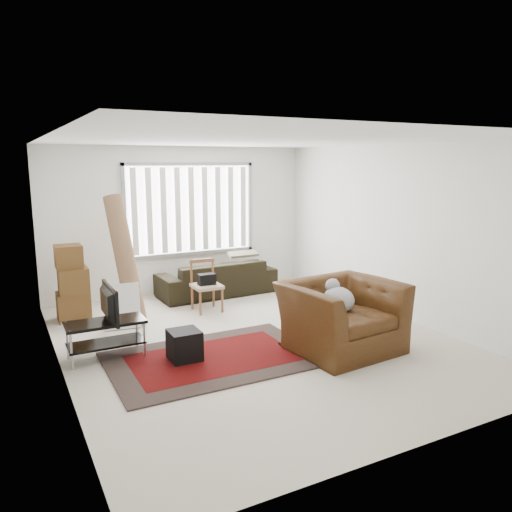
{
  "coord_description": "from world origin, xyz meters",
  "views": [
    {
      "loc": [
        -3.04,
        -5.82,
        2.42
      ],
      "look_at": [
        0.33,
        0.59,
        1.05
      ],
      "focal_mm": 35.0,
      "sensor_mm": 36.0,
      "label": 1
    }
  ],
  "objects_px": {
    "tv_stand": "(106,331)",
    "moving_boxes": "(72,285)",
    "side_chair": "(206,283)",
    "armchair": "(342,312)",
    "sofa": "(217,273)"
  },
  "relations": [
    {
      "from": "tv_stand",
      "to": "moving_boxes",
      "type": "xyz_separation_m",
      "value": [
        -0.13,
        1.82,
        0.2
      ]
    },
    {
      "from": "moving_boxes",
      "to": "sofa",
      "type": "bearing_deg",
      "value": 7.83
    },
    {
      "from": "sofa",
      "to": "armchair",
      "type": "xyz_separation_m",
      "value": [
        0.34,
        -3.3,
        0.1
      ]
    },
    {
      "from": "armchair",
      "to": "sofa",
      "type": "bearing_deg",
      "value": 90.67
    },
    {
      "from": "moving_boxes",
      "to": "sofa",
      "type": "height_order",
      "value": "moving_boxes"
    },
    {
      "from": "side_chair",
      "to": "armchair",
      "type": "height_order",
      "value": "armchair"
    },
    {
      "from": "tv_stand",
      "to": "moving_boxes",
      "type": "height_order",
      "value": "moving_boxes"
    },
    {
      "from": "armchair",
      "to": "tv_stand",
      "type": "bearing_deg",
      "value": 152.6
    },
    {
      "from": "moving_boxes",
      "to": "side_chair",
      "type": "xyz_separation_m",
      "value": [
        2.01,
        -0.51,
        -0.08
      ]
    },
    {
      "from": "sofa",
      "to": "side_chair",
      "type": "distance_m",
      "value": 1.03
    },
    {
      "from": "moving_boxes",
      "to": "armchair",
      "type": "bearing_deg",
      "value": -45.39
    },
    {
      "from": "tv_stand",
      "to": "moving_boxes",
      "type": "distance_m",
      "value": 1.83
    },
    {
      "from": "tv_stand",
      "to": "sofa",
      "type": "bearing_deg",
      "value": 41.73
    },
    {
      "from": "sofa",
      "to": "armchair",
      "type": "bearing_deg",
      "value": 93.76
    },
    {
      "from": "side_chair",
      "to": "armchair",
      "type": "distance_m",
      "value": 2.59
    }
  ]
}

